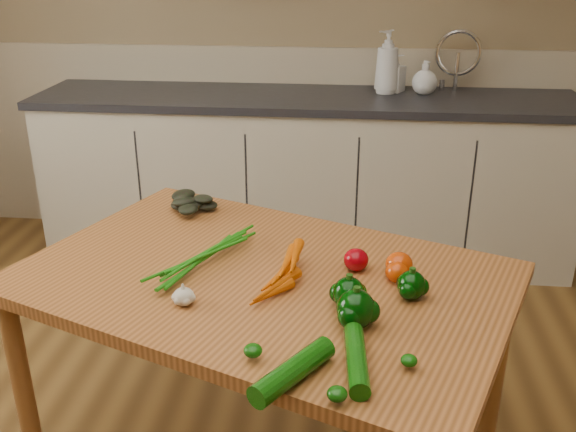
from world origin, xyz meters
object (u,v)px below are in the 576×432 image
Objects in this scene: zucchini_b at (293,371)px; garlic_bulb at (184,297)px; pepper_a at (349,294)px; zucchini_a at (357,359)px; tomato_a at (356,260)px; carrot_bunch at (256,267)px; pepper_c at (356,309)px; tomato_c at (397,272)px; soap_bottle_a at (387,62)px; table at (263,299)px; soap_bottle_c at (425,77)px; leafy_greens at (188,201)px; pepper_b at (411,285)px; soap_bottle_b at (395,73)px; tomato_b at (399,264)px.

garlic_bulb is at bearing 137.15° from zucchini_b.
zucchini_a is at bearing -85.33° from pepper_a.
zucchini_a is at bearing -89.73° from tomato_a.
carrot_bunch is 0.36m from pepper_c.
soap_bottle_a is at bearing 88.98° from tomato_c.
pepper_c reaches higher than table.
soap_bottle_c is 1.99m from pepper_a.
garlic_bulb is 0.51m from zucchini_a.
zucchini_a is at bearing -130.19° from soap_bottle_c.
leafy_greens is (-0.74, -1.35, -0.27)m from soap_bottle_a.
carrot_bunch reaches higher than table.
pepper_a is at bearing -10.87° from table.
soap_bottle_c reaches higher than pepper_a.
tomato_c reaches higher than zucchini_b.
soap_bottle_c reaches higher than carrot_bunch.
garlic_bulb is 0.44m from pepper_a.
soap_bottle_c is at bearing 53.10° from soap_bottle_a.
zucchini_b is at bearing -155.94° from zucchini_a.
pepper_b is 0.33× the size of zucchini_a.
leafy_greens is at bearing 148.22° from tomato_a.
garlic_bulb is at bearing -151.94° from tomato_a.
leafy_greens reaches higher than zucchini_b.
table is 6.79× the size of zucchini_b.
soap_bottle_b is at bearing 81.85° from zucchini_b.
pepper_c is 1.34× the size of tomato_a.
carrot_bunch is 0.49m from zucchini_a.
leafy_greens is at bearing 149.57° from table.
garlic_bulb is at bearing -162.16° from tomato_c.
soap_bottle_c is 1.78m from tomato_b.
tomato_b is (0.72, -0.39, -0.01)m from leafy_greens.
tomato_b is at bearing 26.56° from table.
pepper_c reaches higher than pepper_b.
zucchini_a is (0.00, -0.48, -0.01)m from tomato_a.
garlic_bulb is at bearing -112.29° from table.
tomato_b is at bearing -128.59° from soap_bottle_c.
soap_bottle_a is 3.76× the size of pepper_a.
soap_bottle_b reaches higher than pepper_a.
leafy_greens reaches higher than pepper_b.
soap_bottle_b reaches higher than tomato_b.
soap_bottle_a is 0.09m from soap_bottle_b.
soap_bottle_b is 1.61m from leafy_greens.
leafy_greens is at bearing 151.45° from tomato_b.
tomato_c reaches higher than zucchini_a.
soap_bottle_a is at bearing 98.80° from table.
pepper_b is 1.07× the size of tomato_a.
soap_bottle_c is 0.72× the size of zucchini_a.
pepper_a is at bearing -45.45° from leafy_greens.
pepper_b reaches higher than zucchini_a.
zucchini_b is (-0.14, -0.24, -0.02)m from pepper_c.
leafy_greens is 0.63m from garlic_bulb.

